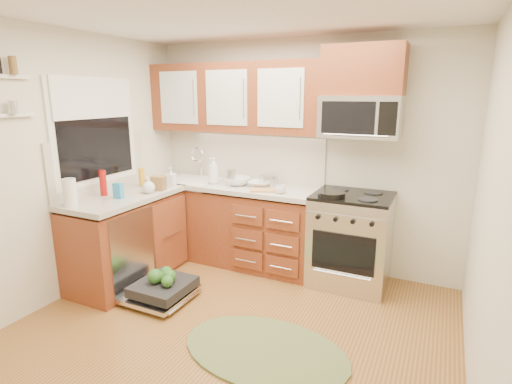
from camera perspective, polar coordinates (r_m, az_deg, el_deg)
The scene contains 37 objects.
floor at distance 3.42m, azimuth -4.78°, elevation -20.24°, with size 3.50×3.50×0.00m, color brown.
ceiling at distance 2.90m, azimuth -5.87°, elevation 25.39°, with size 3.50×3.50×0.00m, color white.
wall_back at distance 4.48m, azimuth 6.27°, elevation 5.19°, with size 3.50×0.04×2.50m, color beige.
wall_left at distance 4.08m, azimuth -26.91°, elevation 2.94°, with size 0.04×3.50×2.50m, color beige.
wall_right at distance 2.54m, azimuth 31.14°, elevation -3.40°, with size 0.04×3.50×2.50m, color beige.
base_cabinet_back at distance 4.70m, azimuth -3.62°, elevation -4.71°, with size 2.05×0.60×0.85m, color maroon.
base_cabinet_left at distance 4.41m, azimuth -17.93°, elevation -6.64°, with size 0.60×1.25×0.85m, color maroon.
countertop_back at distance 4.56m, azimuth -3.77°, elevation 0.92°, with size 2.07×0.64×0.05m, color #AFAAA0.
countertop_left at distance 4.27m, azimuth -18.31°, elevation -0.67°, with size 0.64×1.27×0.05m, color #AFAAA0.
backsplash_back at distance 4.76m, azimuth -2.09°, elevation 5.28°, with size 2.05×0.02×0.57m, color #BBB7A8.
backsplash_left at distance 4.41m, azimuth -21.39°, elevation 3.66°, with size 0.02×1.25×0.57m, color #BBB7A8.
upper_cabinets at distance 4.57m, azimuth -3.12°, elevation 13.29°, with size 2.05×0.35×0.75m, color maroon, non-canonical shape.
cabinet_over_mw at distance 4.09m, azimuth 15.15°, elevation 16.44°, with size 0.76×0.35×0.47m, color maroon.
range at distance 4.20m, azimuth 13.36°, elevation -6.65°, with size 0.76×0.64×0.95m, color silver, non-canonical shape.
microwave at distance 4.07m, azimuth 14.70°, elevation 10.34°, with size 0.76×0.38×0.40m, color silver, non-canonical shape.
sink at distance 4.84m, azimuth -9.30°, elevation 0.31°, with size 0.62×0.50×0.26m, color white, non-canonical shape.
dishwasher at distance 4.02m, azimuth -13.52°, elevation -13.44°, with size 0.70×0.60×0.20m, color silver, non-canonical shape.
window at distance 4.35m, azimuth -22.02°, elevation 8.01°, with size 0.03×1.05×1.05m, color white, non-canonical shape.
window_blind at distance 4.32m, azimuth -22.19°, elevation 12.36°, with size 0.02×0.96×0.40m, color white.
shelf_upper at distance 3.81m, azimuth -32.21°, elevation 13.80°, with size 0.04×0.40×0.03m, color white.
shelf_lower at distance 3.81m, azimuth -31.63°, elevation 9.32°, with size 0.04×0.40×0.03m, color white.
rug at distance 3.28m, azimuth 1.29°, elevation -21.69°, with size 1.31×0.85×0.02m, color #646D3E, non-canonical shape.
skillet at distance 3.92m, azimuth 10.73°, elevation -0.33°, with size 0.27×0.27×0.05m, color black.
stock_pot at distance 4.43m, azimuth 1.79°, elevation 1.66°, with size 0.20×0.20×0.12m, color silver.
cutting_board at distance 4.19m, azimuth 0.99°, elevation 0.28°, with size 0.26×0.17×0.02m, color #B57852.
canister at distance 4.46m, azimuth -3.65°, elevation 2.10°, with size 0.11×0.11×0.18m, color silver.
paper_towel_roll at distance 3.95m, azimuth -25.05°, elevation -0.09°, with size 0.12×0.12×0.26m, color white.
mustard_bottle at distance 4.56m, azimuth -16.00°, elevation 2.04°, with size 0.06×0.06×0.20m, color orange.
red_bottle at distance 4.27m, azimuth -21.01°, elevation 1.22°, with size 0.07×0.07×0.26m, color #A1100D.
wooden_box at distance 4.34m, azimuth -13.82°, elevation 1.22°, with size 0.15×0.11×0.15m, color brown.
blue_carton at distance 4.11m, azimuth -19.07°, elevation 0.17°, with size 0.09×0.06×0.15m, color teal.
bowl_a at distance 4.38m, azimuth 0.54°, elevation 1.14°, with size 0.25×0.25×0.06m, color #999999.
bowl_b at distance 4.46m, azimuth -2.69°, elevation 1.55°, with size 0.28×0.28×0.09m, color #999999.
cup at distance 4.08m, azimuth 3.50°, elevation 0.37°, with size 0.11×0.11×0.09m, color #999999.
soap_bottle_a at distance 4.52m, azimuth -6.09°, elevation 3.04°, with size 0.12×0.12×0.30m, color #999999.
soap_bottle_b at distance 4.50m, azimuth -12.08°, elevation 2.13°, with size 0.09×0.09×0.21m, color #999999.
soap_bottle_c at distance 4.23m, azimuth -15.13°, elevation 0.97°, with size 0.13×0.13×0.17m, color #999999.
Camera 1 is at (1.46, -2.43, 1.91)m, focal length 28.00 mm.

